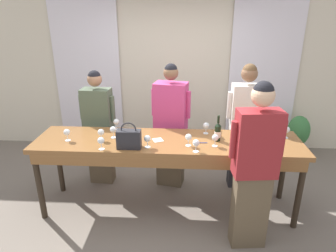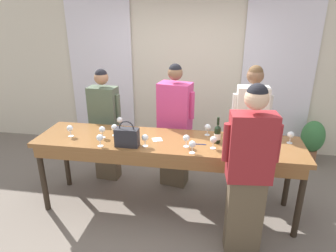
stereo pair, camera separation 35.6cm
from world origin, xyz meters
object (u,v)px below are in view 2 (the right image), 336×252
tasting_bar (167,147)px  wine_glass_center_right (70,129)px  wine_glass_front_left (100,138)px  guest_cream_sweater (250,129)px  wine_glass_front_mid (213,140)px  wine_glass_center_left (291,135)px  wine_glass_back_right (120,120)px  guest_pink_top (175,127)px  wine_glass_back_mid (192,144)px  wine_glass_by_bottle (102,130)px  wine_glass_back_left (208,127)px  wine_glass_near_host (145,138)px  host_pouring (249,171)px  handbag (127,137)px  wine_glass_front_right (186,138)px  potted_plant (312,139)px  wine_bottle (217,134)px  guest_olive_jacket (105,125)px  wine_glass_center_mid (114,128)px

tasting_bar → wine_glass_center_right: 1.20m
wine_glass_front_left → guest_cream_sweater: size_ratio=0.08×
wine_glass_front_mid → wine_glass_center_left: bearing=18.3°
wine_glass_center_right → wine_glass_back_right: (0.50, 0.38, -0.00)m
tasting_bar → guest_pink_top: (0.01, 0.62, 0.02)m
wine_glass_back_mid → wine_glass_by_bottle: size_ratio=1.00×
wine_glass_back_left → wine_glass_near_host: (-0.68, -0.44, 0.00)m
wine_glass_front_mid → wine_glass_center_left: size_ratio=1.00×
wine_glass_back_left → host_pouring: (0.43, -0.82, -0.11)m
wine_glass_center_right → wine_glass_back_right: size_ratio=1.00×
wine_glass_center_right → wine_glass_back_left: size_ratio=1.00×
handbag → wine_glass_back_left: (0.88, 0.47, -0.01)m
wine_glass_back_left → guest_cream_sweater: 0.67m
wine_glass_front_mid → wine_glass_by_bottle: size_ratio=1.00×
wine_glass_front_right → guest_cream_sweater: guest_cream_sweater is taller
wine_glass_center_right → potted_plant: size_ratio=0.19×
wine_glass_center_left → wine_glass_front_right: bearing=-165.9°
wine_bottle → wine_glass_front_mid: size_ratio=2.17×
guest_cream_sweater → wine_glass_back_left: bearing=-146.0°
guest_olive_jacket → guest_pink_top: 1.01m
wine_glass_center_mid → guest_pink_top: size_ratio=0.08×
wine_glass_center_left → wine_glass_center_mid: bearing=-176.8°
wine_glass_front_left → guest_olive_jacket: guest_olive_jacket is taller
host_pouring → wine_glass_center_right: bearing=166.4°
host_pouring → wine_glass_back_right: bearing=150.8°
wine_glass_front_left → wine_glass_back_left: (1.18, 0.53, 0.00)m
guest_pink_top → wine_glass_back_left: bearing=-38.8°
wine_glass_front_mid → wine_glass_center_mid: 1.21m
wine_glass_front_right → wine_glass_by_bottle: size_ratio=1.00×
guest_olive_jacket → wine_glass_front_mid: bearing=-25.5°
wine_glass_center_left → host_pouring: size_ratio=0.08×
wine_glass_back_right → guest_pink_top: guest_pink_top is taller
wine_glass_front_mid → wine_glass_by_bottle: bearing=176.5°
handbag → wine_glass_center_right: handbag is taller
guest_cream_sweater → host_pouring: bearing=-95.3°
wine_glass_front_right → wine_glass_front_left: bearing=-171.1°
wine_glass_front_right → wine_glass_back_mid: size_ratio=1.00×
wine_glass_by_bottle → potted_plant: 3.39m
wine_glass_near_host → tasting_bar: bearing=41.0°
guest_olive_jacket → wine_glass_back_left: bearing=-14.0°
wine_glass_front_left → wine_glass_back_mid: bearing=-0.1°
wine_bottle → guest_cream_sweater: bearing=53.9°
wine_glass_center_mid → wine_glass_by_bottle: same height
wine_bottle → wine_glass_back_mid: size_ratio=2.17×
wine_glass_center_right → tasting_bar: bearing=2.9°
guest_olive_jacket → guest_pink_top: guest_pink_top is taller
wine_glass_back_mid → handbag: bearing=175.6°
guest_cream_sweater → wine_glass_back_right: bearing=-169.8°
wine_glass_back_right → guest_cream_sweater: 1.72m
handbag → potted_plant: size_ratio=0.41×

